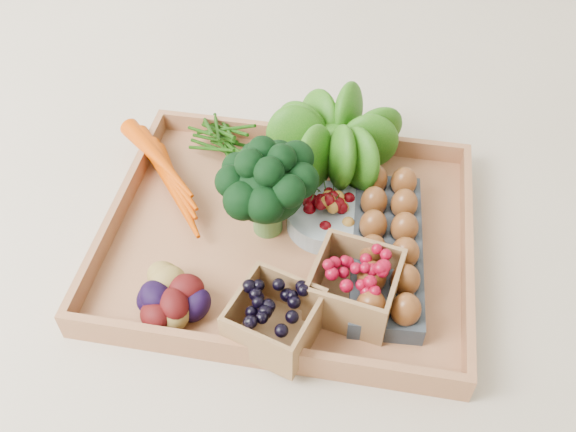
% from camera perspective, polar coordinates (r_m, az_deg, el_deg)
% --- Properties ---
extents(ground, '(4.00, 4.00, 0.00)m').
position_cam_1_polar(ground, '(1.00, 0.00, -2.32)').
color(ground, beige).
rests_on(ground, ground).
extents(tray, '(0.55, 0.45, 0.01)m').
position_cam_1_polar(tray, '(1.00, 0.00, -2.04)').
color(tray, '#AF7349').
rests_on(tray, ground).
extents(carrots, '(0.22, 0.16, 0.05)m').
position_cam_1_polar(carrots, '(1.07, -10.73, 3.94)').
color(carrots, '#C94100').
rests_on(carrots, tray).
extents(lettuce, '(0.15, 0.15, 0.15)m').
position_cam_1_polar(lettuce, '(1.05, 4.21, 7.29)').
color(lettuce, '#0F4E0C').
rests_on(lettuce, tray).
extents(broccoli, '(0.15, 0.15, 0.12)m').
position_cam_1_polar(broccoli, '(0.96, -1.88, 1.28)').
color(broccoli, black).
rests_on(broccoli, tray).
extents(cherry_bowl, '(0.13, 0.13, 0.03)m').
position_cam_1_polar(cherry_bowl, '(1.00, 3.53, -0.11)').
color(cherry_bowl, '#8C9EA5').
rests_on(cherry_bowl, tray).
extents(egg_carton, '(0.12, 0.30, 0.03)m').
position_cam_1_polar(egg_carton, '(0.96, 8.74, -3.16)').
color(egg_carton, '#3B424C').
rests_on(egg_carton, tray).
extents(potatoes, '(0.13, 0.13, 0.08)m').
position_cam_1_polar(potatoes, '(0.89, -10.39, -6.62)').
color(potatoes, '#3C090A').
rests_on(potatoes, tray).
extents(punnet_blackberry, '(0.13, 0.13, 0.07)m').
position_cam_1_polar(punnet_blackberry, '(0.86, -1.21, -9.15)').
color(punnet_blackberry, black).
rests_on(punnet_blackberry, tray).
extents(punnet_raspberry, '(0.13, 0.13, 0.08)m').
position_cam_1_polar(punnet_raspberry, '(0.89, 5.93, -6.18)').
color(punnet_raspberry, maroon).
rests_on(punnet_raspberry, tray).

